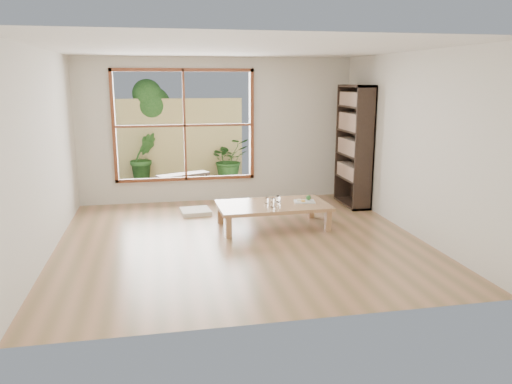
# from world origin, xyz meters

# --- Properties ---
(ground) EXTENTS (5.00, 5.00, 0.00)m
(ground) POSITION_xyz_m (0.00, 0.00, 0.00)
(ground) COLOR #AB7A55
(ground) RESTS_ON ground
(low_table) EXTENTS (1.69, 0.98, 0.36)m
(low_table) POSITION_xyz_m (0.59, 0.50, 0.32)
(low_table) COLOR #A57F50
(low_table) RESTS_ON ground
(floor_cushion) EXTENTS (0.52, 0.52, 0.07)m
(floor_cushion) POSITION_xyz_m (-0.51, 1.53, 0.03)
(floor_cushion) COLOR white
(floor_cushion) RESTS_ON ground
(bookshelf) EXTENTS (0.34, 0.95, 2.12)m
(bookshelf) POSITION_xyz_m (2.31, 1.60, 1.06)
(bookshelf) COLOR #2E201A
(bookshelf) RESTS_ON ground
(glass_tall) EXTENTS (0.07, 0.07, 0.13)m
(glass_tall) POSITION_xyz_m (0.54, 0.33, 0.43)
(glass_tall) COLOR silver
(glass_tall) RESTS_ON low_table
(glass_mid) EXTENTS (0.07, 0.07, 0.10)m
(glass_mid) POSITION_xyz_m (0.69, 0.60, 0.41)
(glass_mid) COLOR silver
(glass_mid) RESTS_ON low_table
(glass_short) EXTENTS (0.06, 0.06, 0.08)m
(glass_short) POSITION_xyz_m (0.70, 0.67, 0.40)
(glass_short) COLOR silver
(glass_short) RESTS_ON low_table
(glass_small) EXTENTS (0.07, 0.07, 0.08)m
(glass_small) POSITION_xyz_m (0.50, 0.56, 0.41)
(glass_small) COLOR silver
(glass_small) RESTS_ON low_table
(food_tray) EXTENTS (0.34, 0.26, 0.10)m
(food_tray) POSITION_xyz_m (1.10, 0.52, 0.39)
(food_tray) COLOR white
(food_tray) RESTS_ON low_table
(deck) EXTENTS (2.80, 2.00, 0.05)m
(deck) POSITION_xyz_m (-0.60, 3.56, 0.00)
(deck) COLOR #322B24
(deck) RESTS_ON ground
(garden_bench) EXTENTS (1.09, 0.71, 0.34)m
(garden_bench) POSITION_xyz_m (-0.61, 3.29, 0.30)
(garden_bench) COLOR #2E201A
(garden_bench) RESTS_ON deck
(bamboo_fence) EXTENTS (2.80, 0.06, 1.80)m
(bamboo_fence) POSITION_xyz_m (-0.60, 4.56, 0.90)
(bamboo_fence) COLOR #DDC271
(bamboo_fence) RESTS_ON ground
(shrub_right) EXTENTS (1.02, 0.95, 0.93)m
(shrub_right) POSITION_xyz_m (0.45, 4.15, 0.49)
(shrub_right) COLOR #315C22
(shrub_right) RESTS_ON deck
(shrub_left) EXTENTS (0.71, 0.64, 1.07)m
(shrub_left) POSITION_xyz_m (-1.40, 4.31, 0.56)
(shrub_left) COLOR #315C22
(shrub_left) RESTS_ON deck
(garden_tree) EXTENTS (1.04, 0.85, 2.22)m
(garden_tree) POSITION_xyz_m (-1.28, 4.86, 1.63)
(garden_tree) COLOR #4C3D2D
(garden_tree) RESTS_ON ground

